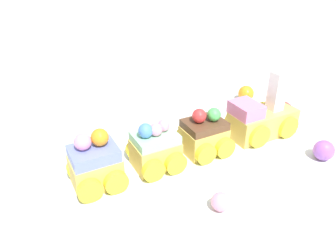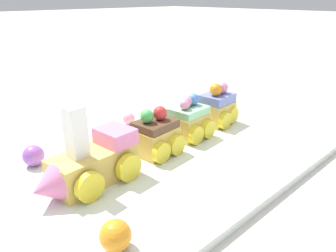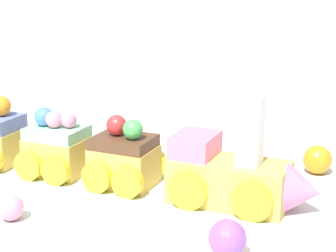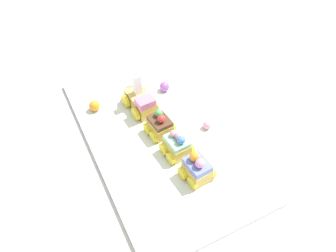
% 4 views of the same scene
% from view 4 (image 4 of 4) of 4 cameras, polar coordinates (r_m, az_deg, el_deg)
% --- Properties ---
extents(ground_plane, '(10.00, 10.00, 0.00)m').
position_cam_4_polar(ground_plane, '(0.85, -1.75, -1.89)').
color(ground_plane, beige).
extents(display_board, '(0.61, 0.34, 0.01)m').
position_cam_4_polar(display_board, '(0.84, -1.76, -1.62)').
color(display_board, silver).
rests_on(display_board, ground_plane).
extents(cake_train_locomotive, '(0.14, 0.08, 0.10)m').
position_cam_4_polar(cake_train_locomotive, '(0.90, -5.20, 4.62)').
color(cake_train_locomotive, '#E0BC56').
rests_on(cake_train_locomotive, display_board).
extents(cake_car_chocolate, '(0.07, 0.07, 0.07)m').
position_cam_4_polar(cake_car_chocolate, '(0.82, -1.43, 0.08)').
color(cake_car_chocolate, '#E0BC56').
rests_on(cake_car_chocolate, display_board).
extents(cake_car_mint, '(0.07, 0.07, 0.07)m').
position_cam_4_polar(cake_car_mint, '(0.78, 1.58, -3.49)').
color(cake_car_mint, '#E0BC56').
rests_on(cake_car_mint, display_board).
extents(cake_car_blueberry, '(0.07, 0.07, 0.08)m').
position_cam_4_polar(cake_car_blueberry, '(0.74, 5.06, -7.54)').
color(cake_car_blueberry, '#E0BC56').
rests_on(cake_car_blueberry, display_board).
extents(gumball_purple, '(0.03, 0.03, 0.03)m').
position_cam_4_polar(gumball_purple, '(0.95, -0.63, 6.87)').
color(gumball_purple, '#9956C6').
rests_on(gumball_purple, display_board).
extents(gumball_pink, '(0.02, 0.02, 0.02)m').
position_cam_4_polar(gumball_pink, '(0.85, 6.79, 0.17)').
color(gumball_pink, pink).
rests_on(gumball_pink, display_board).
extents(gumball_orange, '(0.03, 0.03, 0.03)m').
position_cam_4_polar(gumball_orange, '(0.91, -12.69, 3.44)').
color(gumball_orange, orange).
rests_on(gumball_orange, display_board).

